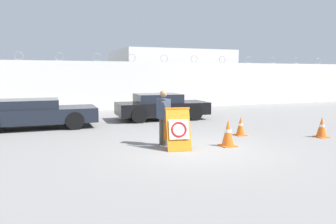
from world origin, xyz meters
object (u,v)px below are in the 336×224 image
barricade_sign (178,128)px  traffic_cone_mid (228,133)px  security_guard (163,115)px  traffic_cone_near (322,127)px  traffic_cone_far (241,126)px  parked_car_rear_sedan (161,106)px  parked_car_front_coupe (33,113)px

barricade_sign → traffic_cone_mid: barricade_sign is taller
security_guard → traffic_cone_near: size_ratio=2.41×
traffic_cone_mid → traffic_cone_far: bearing=45.4°
traffic_cone_near → parked_car_rear_sedan: bearing=120.7°
traffic_cone_mid → parked_car_front_coupe: parked_car_front_coupe is taller
traffic_cone_far → parked_car_rear_sedan: parked_car_rear_sedan is taller
traffic_cone_near → traffic_cone_mid: bearing=-179.0°
security_guard → parked_car_front_coupe: (-3.73, 4.68, -0.31)m
barricade_sign → traffic_cone_far: barricade_sign is taller
security_guard → traffic_cone_near: bearing=64.2°
barricade_sign → traffic_cone_far: size_ratio=1.79×
security_guard → traffic_cone_mid: security_guard is taller
barricade_sign → traffic_cone_mid: (1.52, -0.23, -0.19)m
security_guard → parked_car_rear_sedan: 5.64m
barricade_sign → parked_car_rear_sedan: 6.13m
traffic_cone_mid → traffic_cone_near: bearing=1.0°
traffic_cone_far → parked_car_rear_sedan: 4.97m
barricade_sign → parked_car_front_coupe: (-3.95, 5.27, 0.01)m
traffic_cone_near → parked_car_rear_sedan: size_ratio=0.16×
security_guard → traffic_cone_near: security_guard is taller
barricade_sign → parked_car_front_coupe: 6.59m
traffic_cone_far → parked_car_front_coupe: parked_car_front_coupe is taller
security_guard → traffic_cone_far: size_ratio=2.50×
parked_car_front_coupe → parked_car_rear_sedan: bearing=7.2°
traffic_cone_far → parked_car_rear_sedan: size_ratio=0.15×
traffic_cone_mid → traffic_cone_far: size_ratio=1.21×
security_guard → traffic_cone_near: (5.43, -0.75, -0.57)m
traffic_cone_near → traffic_cone_mid: 3.69m
security_guard → traffic_cone_far: 3.15m
barricade_sign → parked_car_front_coupe: barricade_sign is taller
traffic_cone_mid → barricade_sign: bearing=171.4°
traffic_cone_mid → parked_car_rear_sedan: bearing=89.2°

